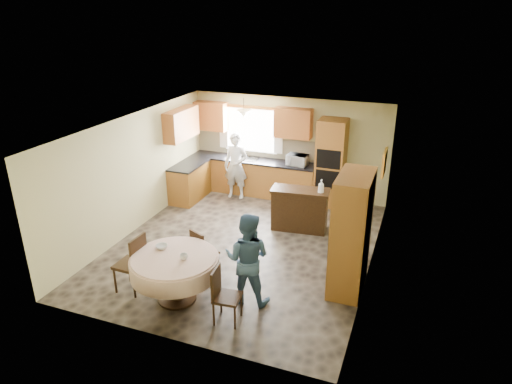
{
  "coord_description": "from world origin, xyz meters",
  "views": [
    {
      "loc": [
        3.11,
        -7.59,
        4.54
      ],
      "look_at": [
        0.14,
        0.3,
        1.08
      ],
      "focal_mm": 32.0,
      "sensor_mm": 36.0,
      "label": 1
    }
  ],
  "objects_px": {
    "dining_table": "(175,266)",
    "chair_left": "(134,261)",
    "chair_back": "(202,250)",
    "oven_tower": "(331,163)",
    "person_sink": "(236,166)",
    "chair_right": "(223,292)",
    "person_dining": "(247,259)",
    "sideboard": "(300,211)",
    "cupboard": "(351,233)"
  },
  "relations": [
    {
      "from": "chair_back",
      "to": "person_sink",
      "type": "height_order",
      "value": "person_sink"
    },
    {
      "from": "person_dining",
      "to": "chair_back",
      "type": "bearing_deg",
      "value": -27.84
    },
    {
      "from": "chair_back",
      "to": "person_dining",
      "type": "xyz_separation_m",
      "value": [
        1.06,
        -0.45,
        0.3
      ]
    },
    {
      "from": "person_sink",
      "to": "person_dining",
      "type": "xyz_separation_m",
      "value": [
        1.89,
        -4.0,
        -0.05
      ]
    },
    {
      "from": "sideboard",
      "to": "chair_right",
      "type": "bearing_deg",
      "value": -100.62
    },
    {
      "from": "chair_left",
      "to": "chair_right",
      "type": "bearing_deg",
      "value": 84.91
    },
    {
      "from": "chair_back",
      "to": "person_sink",
      "type": "distance_m",
      "value": 3.66
    },
    {
      "from": "oven_tower",
      "to": "person_sink",
      "type": "xyz_separation_m",
      "value": [
        -2.3,
        -0.39,
        -0.23
      ]
    },
    {
      "from": "oven_tower",
      "to": "chair_back",
      "type": "xyz_separation_m",
      "value": [
        -1.46,
        -3.94,
        -0.57
      ]
    },
    {
      "from": "chair_back",
      "to": "person_sink",
      "type": "bearing_deg",
      "value": -52.68
    },
    {
      "from": "chair_left",
      "to": "person_dining",
      "type": "relative_size",
      "value": 0.66
    },
    {
      "from": "oven_tower",
      "to": "chair_right",
      "type": "bearing_deg",
      "value": -96.45
    },
    {
      "from": "chair_right",
      "to": "oven_tower",
      "type": "bearing_deg",
      "value": -11.91
    },
    {
      "from": "person_dining",
      "to": "chair_left",
      "type": "bearing_deg",
      "value": 7.48
    },
    {
      "from": "person_sink",
      "to": "person_dining",
      "type": "height_order",
      "value": "person_sink"
    },
    {
      "from": "person_sink",
      "to": "person_dining",
      "type": "distance_m",
      "value": 4.43
    },
    {
      "from": "cupboard",
      "to": "chair_left",
      "type": "xyz_separation_m",
      "value": [
        -3.36,
        -1.38,
        -0.46
      ]
    },
    {
      "from": "oven_tower",
      "to": "sideboard",
      "type": "xyz_separation_m",
      "value": [
        -0.31,
        -1.58,
        -0.62
      ]
    },
    {
      "from": "sideboard",
      "to": "dining_table",
      "type": "distance_m",
      "value": 3.44
    },
    {
      "from": "oven_tower",
      "to": "person_sink",
      "type": "bearing_deg",
      "value": -170.36
    },
    {
      "from": "oven_tower",
      "to": "dining_table",
      "type": "bearing_deg",
      "value": -107.46
    },
    {
      "from": "dining_table",
      "to": "person_sink",
      "type": "xyz_separation_m",
      "value": [
        -0.79,
        4.4,
        0.2
      ]
    },
    {
      "from": "dining_table",
      "to": "chair_back",
      "type": "xyz_separation_m",
      "value": [
        0.05,
        0.85,
        -0.15
      ]
    },
    {
      "from": "chair_left",
      "to": "dining_table",
      "type": "bearing_deg",
      "value": 92.32
    },
    {
      "from": "oven_tower",
      "to": "cupboard",
      "type": "height_order",
      "value": "oven_tower"
    },
    {
      "from": "oven_tower",
      "to": "dining_table",
      "type": "xyz_separation_m",
      "value": [
        -1.51,
        -4.79,
        -0.42
      ]
    },
    {
      "from": "sideboard",
      "to": "person_sink",
      "type": "bearing_deg",
      "value": 142.83
    },
    {
      "from": "chair_left",
      "to": "chair_back",
      "type": "distance_m",
      "value": 1.2
    },
    {
      "from": "sideboard",
      "to": "person_sink",
      "type": "height_order",
      "value": "person_sink"
    },
    {
      "from": "chair_left",
      "to": "chair_back",
      "type": "relative_size",
      "value": 1.18
    },
    {
      "from": "sideboard",
      "to": "cupboard",
      "type": "height_order",
      "value": "cupboard"
    },
    {
      "from": "person_sink",
      "to": "sideboard",
      "type": "bearing_deg",
      "value": -34.17
    },
    {
      "from": "oven_tower",
      "to": "sideboard",
      "type": "height_order",
      "value": "oven_tower"
    },
    {
      "from": "sideboard",
      "to": "chair_back",
      "type": "xyz_separation_m",
      "value": [
        -1.15,
        -2.36,
        0.05
      ]
    },
    {
      "from": "cupboard",
      "to": "chair_right",
      "type": "height_order",
      "value": "cupboard"
    },
    {
      "from": "chair_right",
      "to": "person_dining",
      "type": "height_order",
      "value": "person_dining"
    },
    {
      "from": "person_sink",
      "to": "person_dining",
      "type": "relative_size",
      "value": 1.06
    },
    {
      "from": "oven_tower",
      "to": "person_dining",
      "type": "relative_size",
      "value": 1.35
    },
    {
      "from": "oven_tower",
      "to": "chair_left",
      "type": "bearing_deg",
      "value": -115.53
    },
    {
      "from": "sideboard",
      "to": "person_dining",
      "type": "height_order",
      "value": "person_dining"
    },
    {
      "from": "oven_tower",
      "to": "chair_right",
      "type": "distance_m",
      "value": 5.07
    },
    {
      "from": "chair_back",
      "to": "oven_tower",
      "type": "bearing_deg",
      "value": -86.25
    },
    {
      "from": "dining_table",
      "to": "chair_back",
      "type": "height_order",
      "value": "chair_back"
    },
    {
      "from": "chair_left",
      "to": "cupboard",
      "type": "bearing_deg",
      "value": 114.04
    },
    {
      "from": "chair_left",
      "to": "chair_right",
      "type": "height_order",
      "value": "chair_left"
    },
    {
      "from": "oven_tower",
      "to": "chair_left",
      "type": "relative_size",
      "value": 2.03
    },
    {
      "from": "oven_tower",
      "to": "sideboard",
      "type": "relative_size",
      "value": 1.73
    },
    {
      "from": "dining_table",
      "to": "chair_left",
      "type": "xyz_separation_m",
      "value": [
        -0.79,
        -0.01,
        -0.06
      ]
    },
    {
      "from": "dining_table",
      "to": "person_dining",
      "type": "relative_size",
      "value": 0.91
    },
    {
      "from": "cupboard",
      "to": "chair_left",
      "type": "distance_m",
      "value": 3.66
    }
  ]
}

